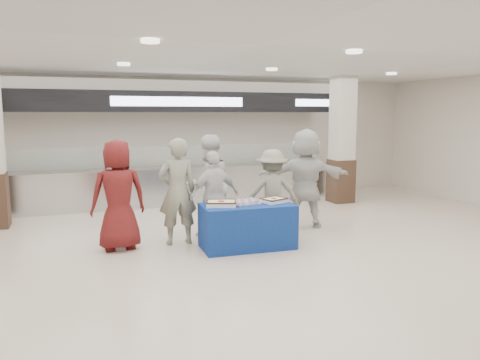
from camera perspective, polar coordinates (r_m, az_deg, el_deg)
name	(u,v)px	position (r m, az deg, el deg)	size (l,w,h in m)	color
ground	(259,270)	(6.97, 2.32, -10.89)	(14.00, 14.00, 0.00)	beige
serving_line	(177,158)	(11.81, -7.65, 2.65)	(8.70, 0.85, 2.80)	silver
column_right	(342,143)	(12.20, 12.31, 4.46)	(0.55, 0.55, 3.20)	#352218
display_table	(247,226)	(7.97, 0.91, -5.63)	(1.55, 0.78, 0.75)	navy
sheet_cake_left	(221,203)	(7.75, -2.29, -2.81)	(0.57, 0.51, 0.10)	white
sheet_cake_right	(274,200)	(8.09, 4.14, -2.41)	(0.49, 0.44, 0.09)	white
cupcake_tray	(245,202)	(7.90, 0.63, -2.70)	(0.50, 0.41, 0.07)	#B5B5BA
civilian_maroon	(118,195)	(8.02, -14.62, -1.78)	(0.91, 0.59, 1.86)	maroon
soldier_a	(177,192)	(8.16, -7.65, -1.41)	(0.68, 0.44, 1.86)	slate
chef_tall	(208,185)	(8.72, -3.89, -0.66)	(0.91, 0.71, 1.88)	white
chef_short	(214,196)	(8.35, -3.14, -1.97)	(0.95, 0.39, 1.62)	white
soldier_b	(272,192)	(8.80, 3.93, -1.48)	(1.04, 0.60, 1.61)	slate
civilian_white	(305,178)	(9.40, 7.94, 0.21)	(1.83, 0.58, 1.98)	silver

